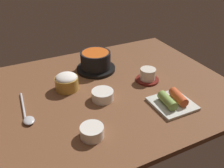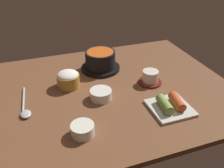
{
  "view_description": "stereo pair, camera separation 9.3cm",
  "coord_description": "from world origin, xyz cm",
  "px_view_note": "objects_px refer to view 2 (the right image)",
  "views": [
    {
      "loc": [
        -32.79,
        -72.97,
        54.04
      ],
      "look_at": [
        2.0,
        -2.0,
        5.0
      ],
      "focal_mm": 38.61,
      "sensor_mm": 36.0,
      "label": 1
    },
    {
      "loc": [
        -24.22,
        -76.56,
        54.04
      ],
      "look_at": [
        2.0,
        -2.0,
        5.0
      ],
      "focal_mm": 38.61,
      "sensor_mm": 36.0,
      "label": 2
    }
  ],
  "objects_px": {
    "rice_bowl": "(68,79)",
    "banchan_cup_center": "(101,94)",
    "tea_cup_with_saucer": "(150,78)",
    "side_bowl_near": "(83,129)",
    "kimchi_plate": "(170,105)",
    "stone_pot": "(100,61)",
    "spoon": "(25,109)"
  },
  "relations": [
    {
      "from": "side_bowl_near",
      "to": "banchan_cup_center",
      "type": "bearing_deg",
      "value": 56.47
    },
    {
      "from": "stone_pot",
      "to": "tea_cup_with_saucer",
      "type": "relative_size",
      "value": 1.8
    },
    {
      "from": "banchan_cup_center",
      "to": "side_bowl_near",
      "type": "xyz_separation_m",
      "value": [
        -0.11,
        -0.16,
        0.0
      ]
    },
    {
      "from": "rice_bowl",
      "to": "banchan_cup_center",
      "type": "xyz_separation_m",
      "value": [
        0.1,
        -0.13,
        -0.02
      ]
    },
    {
      "from": "banchan_cup_center",
      "to": "side_bowl_near",
      "type": "height_order",
      "value": "same"
    },
    {
      "from": "stone_pot",
      "to": "rice_bowl",
      "type": "bearing_deg",
      "value": -149.4
    },
    {
      "from": "tea_cup_with_saucer",
      "to": "side_bowl_near",
      "type": "relative_size",
      "value": 1.33
    },
    {
      "from": "kimchi_plate",
      "to": "tea_cup_with_saucer",
      "type": "bearing_deg",
      "value": 85.74
    },
    {
      "from": "stone_pot",
      "to": "kimchi_plate",
      "type": "distance_m",
      "value": 0.39
    },
    {
      "from": "banchan_cup_center",
      "to": "side_bowl_near",
      "type": "bearing_deg",
      "value": -123.53
    },
    {
      "from": "tea_cup_with_saucer",
      "to": "banchan_cup_center",
      "type": "bearing_deg",
      "value": -169.72
    },
    {
      "from": "banchan_cup_center",
      "to": "kimchi_plate",
      "type": "xyz_separation_m",
      "value": [
        0.21,
        -0.14,
        -0.0
      ]
    },
    {
      "from": "kimchi_plate",
      "to": "spoon",
      "type": "xyz_separation_m",
      "value": [
        -0.48,
        0.16,
        -0.01
      ]
    },
    {
      "from": "kimchi_plate",
      "to": "rice_bowl",
      "type": "bearing_deg",
      "value": 138.97
    },
    {
      "from": "stone_pot",
      "to": "rice_bowl",
      "type": "height_order",
      "value": "stone_pot"
    },
    {
      "from": "tea_cup_with_saucer",
      "to": "spoon",
      "type": "xyz_separation_m",
      "value": [
        -0.49,
        -0.02,
        -0.02
      ]
    },
    {
      "from": "stone_pot",
      "to": "side_bowl_near",
      "type": "xyz_separation_m",
      "value": [
        -0.18,
        -0.39,
        -0.02
      ]
    },
    {
      "from": "kimchi_plate",
      "to": "stone_pot",
      "type": "bearing_deg",
      "value": 111.46
    },
    {
      "from": "kimchi_plate",
      "to": "spoon",
      "type": "distance_m",
      "value": 0.51
    },
    {
      "from": "stone_pot",
      "to": "banchan_cup_center",
      "type": "distance_m",
      "value": 0.23
    },
    {
      "from": "rice_bowl",
      "to": "kimchi_plate",
      "type": "xyz_separation_m",
      "value": [
        0.31,
        -0.27,
        -0.02
      ]
    },
    {
      "from": "tea_cup_with_saucer",
      "to": "side_bowl_near",
      "type": "xyz_separation_m",
      "value": [
        -0.33,
        -0.2,
        -0.01
      ]
    },
    {
      "from": "stone_pot",
      "to": "banchan_cup_center",
      "type": "bearing_deg",
      "value": -106.76
    },
    {
      "from": "rice_bowl",
      "to": "spoon",
      "type": "height_order",
      "value": "rice_bowl"
    },
    {
      "from": "tea_cup_with_saucer",
      "to": "banchan_cup_center",
      "type": "xyz_separation_m",
      "value": [
        -0.22,
        -0.04,
        -0.01
      ]
    },
    {
      "from": "rice_bowl",
      "to": "kimchi_plate",
      "type": "relative_size",
      "value": 0.65
    },
    {
      "from": "side_bowl_near",
      "to": "spoon",
      "type": "relative_size",
      "value": 0.36
    },
    {
      "from": "rice_bowl",
      "to": "banchan_cup_center",
      "type": "relative_size",
      "value": 1.12
    },
    {
      "from": "rice_bowl",
      "to": "kimchi_plate",
      "type": "height_order",
      "value": "rice_bowl"
    },
    {
      "from": "rice_bowl",
      "to": "tea_cup_with_saucer",
      "type": "bearing_deg",
      "value": -14.81
    },
    {
      "from": "rice_bowl",
      "to": "banchan_cup_center",
      "type": "height_order",
      "value": "rice_bowl"
    },
    {
      "from": "tea_cup_with_saucer",
      "to": "kimchi_plate",
      "type": "relative_size",
      "value": 0.69
    }
  ]
}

